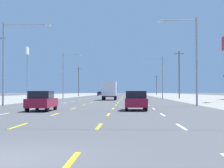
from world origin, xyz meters
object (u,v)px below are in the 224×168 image
(box_truck_center_turn_mid, at_px, (110,90))
(pole_sign_left_row_2, at_px, (27,62))
(hatchback_inner_left_nearest, at_px, (42,101))
(sedan_far_right_midfar, at_px, (141,94))
(streetlight_right_row_1, at_px, (160,74))
(sedan_far_left_farther, at_px, (100,94))
(streetlight_right_row_0, at_px, (192,54))
(sedan_inner_right_far, at_px, (129,94))
(streetlight_left_row_0, at_px, (9,56))
(hatchback_inner_right_near, at_px, (136,101))
(streetlight_left_row_1, at_px, (65,73))

(box_truck_center_turn_mid, height_order, pole_sign_left_row_2, pole_sign_left_row_2)
(hatchback_inner_left_nearest, bearing_deg, sedan_far_right_midfar, 81.83)
(box_truck_center_turn_mid, bearing_deg, sedan_far_right_midfar, 79.88)
(hatchback_inner_left_nearest, xyz_separation_m, box_truck_center_turn_mid, (3.49, 33.99, 1.05))
(pole_sign_left_row_2, distance_m, streetlight_right_row_1, 27.08)
(sedan_far_left_farther, height_order, streetlight_right_row_0, streetlight_right_row_0)
(sedan_inner_right_far, height_order, streetlight_right_row_0, streetlight_right_row_0)
(box_truck_center_turn_mid, bearing_deg, streetlight_left_row_0, -110.92)
(hatchback_inner_right_near, height_order, streetlight_right_row_1, streetlight_right_row_1)
(streetlight_left_row_0, bearing_deg, streetlight_right_row_0, 0.00)
(sedan_far_left_farther, distance_m, pole_sign_left_row_2, 55.76)
(sedan_inner_right_far, bearing_deg, streetlight_right_row_1, -82.93)
(box_truck_center_turn_mid, bearing_deg, hatchback_inner_right_near, -83.42)
(box_truck_center_turn_mid, distance_m, streetlight_right_row_0, 26.71)
(streetlight_right_row_0, relative_size, streetlight_left_row_1, 0.98)
(streetlight_left_row_1, bearing_deg, sedan_inner_right_far, 74.34)
(sedan_far_left_farther, distance_m, streetlight_right_row_0, 88.79)
(sedan_far_right_midfar, bearing_deg, streetlight_left_row_0, -104.39)
(box_truck_center_turn_mid, relative_size, pole_sign_left_row_2, 0.68)
(hatchback_inner_right_near, distance_m, sedan_far_left_farther, 95.91)
(sedan_far_left_farther, bearing_deg, sedan_inner_right_far, -27.91)
(hatchback_inner_left_nearest, height_order, hatchback_inner_right_near, same)
(hatchback_inner_left_nearest, xyz_separation_m, sedan_far_left_farther, (-3.17, 96.53, -0.03))
(hatchback_inner_right_near, xyz_separation_m, streetlight_right_row_0, (6.07, 8.21, 4.54))
(hatchback_inner_left_nearest, height_order, streetlight_right_row_1, streetlight_right_row_1)
(streetlight_left_row_1, bearing_deg, hatchback_inner_left_nearest, -81.89)
(hatchback_inner_left_nearest, height_order, sedan_far_right_midfar, hatchback_inner_left_nearest)
(box_truck_center_turn_mid, bearing_deg, streetlight_left_row_1, 136.68)
(streetlight_right_row_0, distance_m, streetlight_right_row_1, 33.67)
(streetlight_right_row_1, bearing_deg, box_truck_center_turn_mid, -137.03)
(sedan_far_right_midfar, distance_m, sedan_far_left_farther, 26.72)
(sedan_far_right_midfar, xyz_separation_m, streetlight_right_row_1, (2.67, -30.54, 4.33))
(hatchback_inner_left_nearest, bearing_deg, streetlight_right_row_1, 72.92)
(hatchback_inner_left_nearest, xyz_separation_m, streetlight_right_row_0, (13.34, 9.41, 4.54))
(box_truck_center_turn_mid, bearing_deg, sedan_far_left_farther, 96.08)
(box_truck_center_turn_mid, xyz_separation_m, sedan_inner_right_far, (3.80, 57.00, -1.08))
(sedan_inner_right_far, relative_size, streetlight_right_row_1, 0.52)
(hatchback_inner_right_near, distance_m, streetlight_left_row_1, 44.21)
(box_truck_center_turn_mid, distance_m, streetlight_right_row_1, 13.71)
(hatchback_inner_right_near, xyz_separation_m, sedan_inner_right_far, (0.02, 89.80, -0.03))
(hatchback_inner_right_near, bearing_deg, streetlight_left_row_1, 107.76)
(pole_sign_left_row_2, bearing_deg, sedan_far_left_farther, 79.01)
(hatchback_inner_left_nearest, relative_size, sedan_far_right_midfar, 0.87)
(streetlight_left_row_0, bearing_deg, streetlight_right_row_1, 60.37)
(streetlight_right_row_1, bearing_deg, sedan_far_right_midfar, 95.00)
(box_truck_center_turn_mid, distance_m, sedan_far_left_farther, 62.90)
(sedan_inner_right_far, distance_m, streetlight_left_row_1, 49.98)
(streetlight_left_row_0, bearing_deg, hatchback_inner_right_near, -31.93)
(sedan_far_right_midfar, xyz_separation_m, pole_sign_left_row_2, (-24.29, -31.41, 6.79))
(sedan_far_left_farther, bearing_deg, sedan_far_right_midfar, -59.07)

